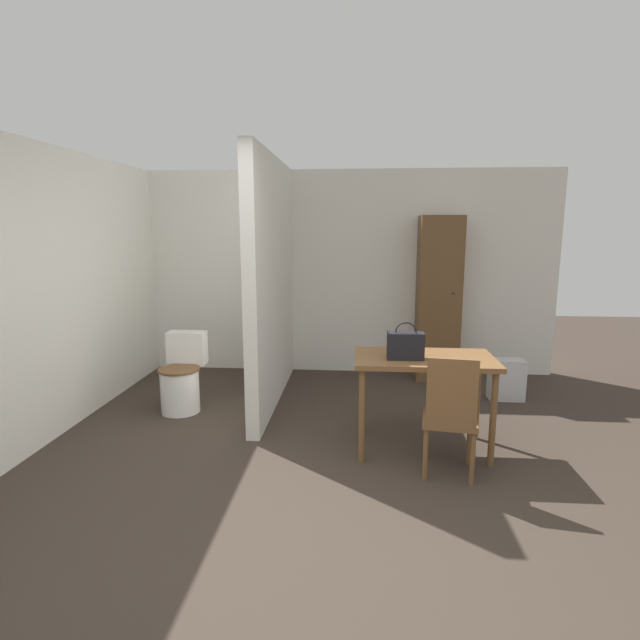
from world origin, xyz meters
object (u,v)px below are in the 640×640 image
wooden_chair (450,414)px  handbag (405,345)px  space_heater (506,379)px  dining_table (424,369)px  wooden_cabinet (438,299)px  toilet (182,378)px

wooden_chair → handbag: (-0.30, 0.36, 0.42)m
handbag → space_heater: handbag is taller
dining_table → handbag: bearing=-152.6°
dining_table → wooden_cabinet: size_ratio=0.57×
dining_table → wooden_chair: (0.14, -0.45, -0.20)m
handbag → dining_table: bearing=27.4°
toilet → handbag: size_ratio=2.56×
space_heater → wooden_chair: bearing=-117.4°
dining_table → handbag: (-0.16, -0.08, 0.21)m
handbag → wooden_cabinet: (0.57, 2.12, 0.07)m
wooden_chair → wooden_cabinet: (0.27, 2.48, 0.49)m
handbag → wooden_cabinet: wooden_cabinet is taller
dining_table → toilet: 2.43m
toilet → space_heater: toilet is taller
dining_table → wooden_cabinet: wooden_cabinet is taller
wooden_chair → toilet: bearing=161.9°
toilet → space_heater: 3.38m
dining_table → space_heater: size_ratio=2.54×
wooden_chair → space_heater: bearing=70.8°
dining_table → space_heater: 1.74m
dining_table → wooden_cabinet: 2.10m
dining_table → handbag: 0.28m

